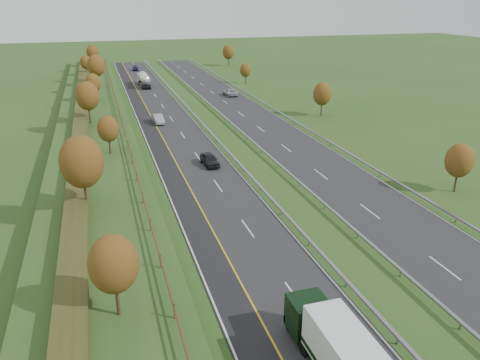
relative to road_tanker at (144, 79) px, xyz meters
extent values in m
plane|color=#2A4B1B|center=(7.81, -53.71, -1.86)|extent=(400.00, 400.00, 0.00)
cube|color=black|center=(-0.19, -48.71, -1.84)|extent=(10.50, 200.00, 0.04)
cube|color=black|center=(16.31, -48.71, -1.84)|extent=(10.50, 200.00, 0.04)
cube|color=black|center=(-3.94, -48.71, -1.84)|extent=(3.00, 200.00, 0.04)
cube|color=silver|center=(-5.24, -48.71, -1.81)|extent=(0.15, 200.00, 0.01)
cube|color=gold|center=(-2.44, -48.71, -1.81)|extent=(0.15, 200.00, 0.01)
cube|color=silver|center=(4.86, -48.71, -1.81)|extent=(0.15, 200.00, 0.01)
cube|color=silver|center=(11.26, -48.71, -1.81)|extent=(0.15, 200.00, 0.01)
cube|color=silver|center=(21.36, -48.71, -1.81)|extent=(0.15, 200.00, 0.01)
cube|color=silver|center=(1.06, -97.71, -1.81)|extent=(0.15, 4.00, 0.01)
cube|color=silver|center=(15.06, -97.71, -1.81)|extent=(0.15, 4.00, 0.01)
cube|color=silver|center=(1.06, -85.71, -1.81)|extent=(0.15, 4.00, 0.01)
cube|color=silver|center=(15.06, -85.71, -1.81)|extent=(0.15, 4.00, 0.01)
cube|color=silver|center=(1.06, -73.71, -1.81)|extent=(0.15, 4.00, 0.01)
cube|color=silver|center=(15.06, -73.71, -1.81)|extent=(0.15, 4.00, 0.01)
cube|color=silver|center=(1.06, -61.71, -1.81)|extent=(0.15, 4.00, 0.01)
cube|color=silver|center=(15.06, -61.71, -1.81)|extent=(0.15, 4.00, 0.01)
cube|color=silver|center=(1.06, -49.71, -1.81)|extent=(0.15, 4.00, 0.01)
cube|color=silver|center=(15.06, -49.71, -1.81)|extent=(0.15, 4.00, 0.01)
cube|color=silver|center=(1.06, -37.71, -1.81)|extent=(0.15, 4.00, 0.01)
cube|color=silver|center=(15.06, -37.71, -1.81)|extent=(0.15, 4.00, 0.01)
cube|color=silver|center=(1.06, -25.71, -1.81)|extent=(0.15, 4.00, 0.01)
cube|color=silver|center=(15.06, -25.71, -1.81)|extent=(0.15, 4.00, 0.01)
cube|color=silver|center=(1.06, -13.71, -1.81)|extent=(0.15, 4.00, 0.01)
cube|color=silver|center=(15.06, -13.71, -1.81)|extent=(0.15, 4.00, 0.01)
cube|color=silver|center=(1.06, -1.71, -1.81)|extent=(0.15, 4.00, 0.01)
cube|color=silver|center=(15.06, -1.71, -1.81)|extent=(0.15, 4.00, 0.01)
cube|color=silver|center=(1.06, 10.29, -1.81)|extent=(0.15, 4.00, 0.01)
cube|color=silver|center=(15.06, 10.29, -1.81)|extent=(0.15, 4.00, 0.01)
cube|color=silver|center=(1.06, 22.29, -1.81)|extent=(0.15, 4.00, 0.01)
cube|color=silver|center=(15.06, 22.29, -1.81)|extent=(0.15, 4.00, 0.01)
cube|color=silver|center=(1.06, 34.29, -1.81)|extent=(0.15, 4.00, 0.01)
cube|color=silver|center=(15.06, 34.29, -1.81)|extent=(0.15, 4.00, 0.01)
cube|color=silver|center=(1.06, 46.29, -1.81)|extent=(0.15, 4.00, 0.01)
cube|color=silver|center=(15.06, 46.29, -1.81)|extent=(0.15, 4.00, 0.01)
cube|color=#2A4B1B|center=(-13.19, -48.71, -0.86)|extent=(12.00, 200.00, 2.00)
cube|color=#333917|center=(-15.19, -48.71, 0.69)|extent=(2.20, 180.00, 1.10)
cube|color=#422B19|center=(-8.69, -48.71, 0.69)|extent=(0.08, 184.00, 0.10)
cube|color=#422B19|center=(-8.69, -48.71, 1.09)|extent=(0.08, 184.00, 0.10)
cube|color=#422B19|center=(-8.69, -100.21, 0.74)|extent=(0.12, 0.12, 1.20)
cube|color=#422B19|center=(-8.69, -93.71, 0.74)|extent=(0.12, 0.12, 1.20)
cube|color=#422B19|center=(-8.69, -87.21, 0.74)|extent=(0.12, 0.12, 1.20)
cube|color=#422B19|center=(-8.69, -80.71, 0.74)|extent=(0.12, 0.12, 1.20)
cube|color=#422B19|center=(-8.69, -74.21, 0.74)|extent=(0.12, 0.12, 1.20)
cube|color=#422B19|center=(-8.69, -67.71, 0.74)|extent=(0.12, 0.12, 1.20)
cube|color=#422B19|center=(-8.69, -61.21, 0.74)|extent=(0.12, 0.12, 1.20)
cube|color=#422B19|center=(-8.69, -54.71, 0.74)|extent=(0.12, 0.12, 1.20)
cube|color=#422B19|center=(-8.69, -48.21, 0.74)|extent=(0.12, 0.12, 1.20)
cube|color=#422B19|center=(-8.69, -41.71, 0.74)|extent=(0.12, 0.12, 1.20)
cube|color=#422B19|center=(-8.69, -35.21, 0.74)|extent=(0.12, 0.12, 1.20)
cube|color=#422B19|center=(-8.69, -28.71, 0.74)|extent=(0.12, 0.12, 1.20)
cube|color=#422B19|center=(-8.69, -22.21, 0.74)|extent=(0.12, 0.12, 1.20)
cube|color=#422B19|center=(-8.69, -15.71, 0.74)|extent=(0.12, 0.12, 1.20)
cube|color=#422B19|center=(-8.69, -9.21, 0.74)|extent=(0.12, 0.12, 1.20)
cube|color=#422B19|center=(-8.69, -2.71, 0.74)|extent=(0.12, 0.12, 1.20)
cube|color=#422B19|center=(-8.69, 3.79, 0.74)|extent=(0.12, 0.12, 1.20)
cube|color=#422B19|center=(-8.69, 10.29, 0.74)|extent=(0.12, 0.12, 1.20)
cube|color=#422B19|center=(-8.69, 16.79, 0.74)|extent=(0.12, 0.12, 1.20)
cube|color=#422B19|center=(-8.69, 23.29, 0.74)|extent=(0.12, 0.12, 1.20)
cube|color=#422B19|center=(-8.69, 29.79, 0.74)|extent=(0.12, 0.12, 1.20)
cube|color=#422B19|center=(-8.69, 36.29, 0.74)|extent=(0.12, 0.12, 1.20)
cube|color=#422B19|center=(-8.69, 42.79, 0.74)|extent=(0.12, 0.12, 1.20)
cube|color=gray|center=(5.51, -48.71, -1.24)|extent=(0.32, 200.00, 0.18)
cube|color=gray|center=(5.51, -104.71, -1.58)|extent=(0.10, 0.14, 0.56)
cube|color=gray|center=(5.51, -97.71, -1.58)|extent=(0.10, 0.14, 0.56)
cube|color=gray|center=(5.51, -90.71, -1.58)|extent=(0.10, 0.14, 0.56)
cube|color=gray|center=(5.51, -83.71, -1.58)|extent=(0.10, 0.14, 0.56)
cube|color=gray|center=(5.51, -76.71, -1.58)|extent=(0.10, 0.14, 0.56)
cube|color=gray|center=(5.51, -69.71, -1.58)|extent=(0.10, 0.14, 0.56)
cube|color=gray|center=(5.51, -62.71, -1.58)|extent=(0.10, 0.14, 0.56)
cube|color=gray|center=(5.51, -55.71, -1.58)|extent=(0.10, 0.14, 0.56)
cube|color=gray|center=(5.51, -48.71, -1.58)|extent=(0.10, 0.14, 0.56)
cube|color=gray|center=(5.51, -41.71, -1.58)|extent=(0.10, 0.14, 0.56)
cube|color=gray|center=(5.51, -34.71, -1.58)|extent=(0.10, 0.14, 0.56)
cube|color=gray|center=(5.51, -27.71, -1.58)|extent=(0.10, 0.14, 0.56)
cube|color=gray|center=(5.51, -20.71, -1.58)|extent=(0.10, 0.14, 0.56)
cube|color=gray|center=(5.51, -13.71, -1.58)|extent=(0.10, 0.14, 0.56)
cube|color=gray|center=(5.51, -6.71, -1.58)|extent=(0.10, 0.14, 0.56)
cube|color=gray|center=(5.51, 0.29, -1.58)|extent=(0.10, 0.14, 0.56)
cube|color=gray|center=(5.51, 7.29, -1.58)|extent=(0.10, 0.14, 0.56)
cube|color=gray|center=(5.51, 14.29, -1.58)|extent=(0.10, 0.14, 0.56)
cube|color=gray|center=(5.51, 21.29, -1.58)|extent=(0.10, 0.14, 0.56)
cube|color=gray|center=(5.51, 28.29, -1.58)|extent=(0.10, 0.14, 0.56)
cube|color=gray|center=(5.51, 35.29, -1.58)|extent=(0.10, 0.14, 0.56)
cube|color=gray|center=(5.51, 42.29, -1.58)|extent=(0.10, 0.14, 0.56)
cube|color=gray|center=(5.51, 49.29, -1.58)|extent=(0.10, 0.14, 0.56)
cube|color=gray|center=(10.61, -48.71, -1.24)|extent=(0.32, 200.00, 0.18)
cube|color=gray|center=(10.61, -104.71, -1.58)|extent=(0.10, 0.14, 0.56)
cube|color=gray|center=(10.61, -97.71, -1.58)|extent=(0.10, 0.14, 0.56)
cube|color=gray|center=(10.61, -90.71, -1.58)|extent=(0.10, 0.14, 0.56)
cube|color=gray|center=(10.61, -83.71, -1.58)|extent=(0.10, 0.14, 0.56)
cube|color=gray|center=(10.61, -76.71, -1.58)|extent=(0.10, 0.14, 0.56)
cube|color=gray|center=(10.61, -69.71, -1.58)|extent=(0.10, 0.14, 0.56)
cube|color=gray|center=(10.61, -62.71, -1.58)|extent=(0.10, 0.14, 0.56)
cube|color=gray|center=(10.61, -55.71, -1.58)|extent=(0.10, 0.14, 0.56)
cube|color=gray|center=(10.61, -48.71, -1.58)|extent=(0.10, 0.14, 0.56)
cube|color=gray|center=(10.61, -41.71, -1.58)|extent=(0.10, 0.14, 0.56)
cube|color=gray|center=(10.61, -34.71, -1.58)|extent=(0.10, 0.14, 0.56)
cube|color=gray|center=(10.61, -27.71, -1.58)|extent=(0.10, 0.14, 0.56)
cube|color=gray|center=(10.61, -20.71, -1.58)|extent=(0.10, 0.14, 0.56)
cube|color=gray|center=(10.61, -13.71, -1.58)|extent=(0.10, 0.14, 0.56)
cube|color=gray|center=(10.61, -6.71, -1.58)|extent=(0.10, 0.14, 0.56)
cube|color=gray|center=(10.61, 0.29, -1.58)|extent=(0.10, 0.14, 0.56)
cube|color=gray|center=(10.61, 7.29, -1.58)|extent=(0.10, 0.14, 0.56)
cube|color=gray|center=(10.61, 14.29, -1.58)|extent=(0.10, 0.14, 0.56)
cube|color=gray|center=(10.61, 21.29, -1.58)|extent=(0.10, 0.14, 0.56)
cube|color=gray|center=(10.61, 28.29, -1.58)|extent=(0.10, 0.14, 0.56)
cube|color=gray|center=(10.61, 35.29, -1.58)|extent=(0.10, 0.14, 0.56)
cube|color=gray|center=(10.61, 42.29, -1.58)|extent=(0.10, 0.14, 0.56)
cube|color=gray|center=(10.61, 49.29, -1.58)|extent=(0.10, 0.14, 0.56)
cube|color=gray|center=(22.11, -48.71, -1.24)|extent=(0.32, 200.00, 0.18)
cube|color=gray|center=(22.11, -90.71, -1.58)|extent=(0.10, 0.14, 0.56)
cube|color=gray|center=(22.11, -76.71, -1.58)|extent=(0.10, 0.14, 0.56)
cube|color=gray|center=(22.11, -62.71, -1.58)|extent=(0.10, 0.14, 0.56)
cube|color=gray|center=(22.11, -48.71, -1.58)|extent=(0.10, 0.14, 0.56)
cube|color=gray|center=(22.11, -34.71, -1.58)|extent=(0.10, 0.14, 0.56)
cube|color=gray|center=(22.11, -20.71, -1.58)|extent=(0.10, 0.14, 0.56)
cube|color=gray|center=(22.11, -6.71, -1.58)|extent=(0.10, 0.14, 0.56)
cube|color=gray|center=(22.11, 7.29, -1.58)|extent=(0.10, 0.14, 0.56)
cube|color=gray|center=(22.11, 21.29, -1.58)|extent=(0.10, 0.14, 0.56)
cube|color=gray|center=(22.11, 35.29, -1.58)|extent=(0.10, 0.14, 0.56)
cube|color=gray|center=(22.11, 49.29, -1.58)|extent=(0.10, 0.14, 0.56)
cylinder|color=#2D2116|center=(-12.19, -98.71, 1.35)|extent=(0.24, 0.24, 2.43)
ellipsoid|color=#563512|center=(-12.19, -98.71, 4.03)|extent=(3.24, 3.24, 4.05)
cylinder|color=#2D2116|center=(-14.19, -80.71, 1.71)|extent=(0.24, 0.24, 3.15)
ellipsoid|color=#563512|center=(-14.19, -80.71, 5.18)|extent=(4.20, 4.20, 5.25)
cylinder|color=#2D2116|center=(-11.19, -62.71, 1.22)|extent=(0.24, 0.24, 2.16)
ellipsoid|color=#563512|center=(-11.19, -62.71, 3.59)|extent=(2.88, 2.88, 3.60)
cylinder|color=#2D2116|center=(-13.69, -44.71, 1.58)|extent=(0.24, 0.24, 2.88)
ellipsoid|color=#563512|center=(-13.69, -44.71, 4.75)|extent=(3.84, 3.84, 4.80)
cylinder|color=#2D2116|center=(-12.69, -26.71, 1.31)|extent=(0.24, 0.24, 2.34)
ellipsoid|color=#563512|center=(-12.69, -26.71, 3.88)|extent=(3.12, 3.12, 3.90)
cylinder|color=#2D2116|center=(-11.69, -8.71, 1.67)|extent=(0.24, 0.24, 3.06)
ellipsoid|color=#563512|center=(-11.69, -8.71, 5.03)|extent=(4.08, 4.08, 5.10)
cylinder|color=#2D2116|center=(-14.19, 9.29, 1.26)|extent=(0.24, 0.24, 2.25)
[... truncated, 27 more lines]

